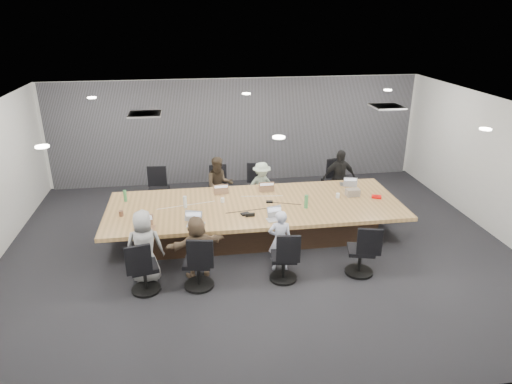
{
  "coord_description": "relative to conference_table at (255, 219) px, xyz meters",
  "views": [
    {
      "loc": [
        -1.25,
        -7.99,
        4.48
      ],
      "look_at": [
        0.0,
        0.4,
        1.05
      ],
      "focal_mm": 32.0,
      "sensor_mm": 36.0,
      "label": 1
    }
  ],
  "objects": [
    {
      "name": "floor",
      "position": [
        0.0,
        -0.5,
        -0.4
      ],
      "size": [
        10.0,
        8.0,
        0.0
      ],
      "primitive_type": "cube",
      "color": "black",
      "rests_on": "ground"
    },
    {
      "name": "ceiling",
      "position": [
        0.0,
        -0.5,
        2.4
      ],
      "size": [
        10.0,
        8.0,
        0.0
      ],
      "primitive_type": "cube",
      "color": "white",
      "rests_on": "wall_back"
    },
    {
      "name": "wall_back",
      "position": [
        0.0,
        3.5,
        1.0
      ],
      "size": [
        10.0,
        0.0,
        2.8
      ],
      "primitive_type": "cube",
      "rotation": [
        1.57,
        0.0,
        0.0
      ],
      "color": "silver",
      "rests_on": "ground"
    },
    {
      "name": "wall_front",
      "position": [
        0.0,
        -4.5,
        1.0
      ],
      "size": [
        10.0,
        0.0,
        2.8
      ],
      "primitive_type": "cube",
      "rotation": [
        -1.57,
        0.0,
        0.0
      ],
      "color": "silver",
      "rests_on": "ground"
    },
    {
      "name": "wall_right",
      "position": [
        5.0,
        -0.5,
        1.0
      ],
      "size": [
        0.0,
        8.0,
        2.8
      ],
      "primitive_type": "cube",
      "rotation": [
        1.57,
        0.0,
        -1.57
      ],
      "color": "silver",
      "rests_on": "ground"
    },
    {
      "name": "curtain",
      "position": [
        0.0,
        3.42,
        1.0
      ],
      "size": [
        9.8,
        0.04,
        2.8
      ],
      "primitive_type": "cube",
      "color": "#57565D",
      "rests_on": "ground"
    },
    {
      "name": "conference_table",
      "position": [
        0.0,
        0.0,
        0.0
      ],
      "size": [
        6.0,
        2.2,
        0.74
      ],
      "color": "#402A1D",
      "rests_on": "ground"
    },
    {
      "name": "chair_0",
      "position": [
        -2.06,
        1.7,
        0.01
      ],
      "size": [
        0.61,
        0.61,
        0.82
      ],
      "primitive_type": null,
      "rotation": [
        0.0,
        0.0,
        3.04
      ],
      "color": "black",
      "rests_on": "ground"
    },
    {
      "name": "chair_1",
      "position": [
        -0.64,
        1.7,
        -0.02
      ],
      "size": [
        0.54,
        0.54,
        0.77
      ],
      "primitive_type": null,
      "rotation": [
        0.0,
        0.0,
        3.19
      ],
      "color": "black",
      "rests_on": "ground"
    },
    {
      "name": "chair_2",
      "position": [
        0.35,
        1.7,
        -0.02
      ],
      "size": [
        0.64,
        0.64,
        0.77
      ],
      "primitive_type": null,
      "rotation": [
        0.0,
        0.0,
        2.86
      ],
      "color": "black",
      "rests_on": "ground"
    },
    {
      "name": "chair_3",
      "position": [
        2.22,
        1.7,
        0.0
      ],
      "size": [
        0.67,
        0.67,
        0.81
      ],
      "primitive_type": null,
      "rotation": [
        0.0,
        0.0,
        3.4
      ],
      "color": "black",
      "rests_on": "ground"
    },
    {
      "name": "chair_4",
      "position": [
        -2.13,
        -1.7,
        -0.02
      ],
      "size": [
        0.62,
        0.62,
        0.77
      ],
      "primitive_type": null,
      "rotation": [
        0.0,
        0.0,
        0.22
      ],
      "color": "black",
      "rests_on": "ground"
    },
    {
      "name": "chair_5",
      "position": [
        -1.23,
        -1.7,
        0.0
      ],
      "size": [
        0.64,
        0.64,
        0.81
      ],
      "primitive_type": null,
      "rotation": [
        0.0,
        0.0,
        -0.19
      ],
      "color": "black",
      "rests_on": "ground"
    },
    {
      "name": "chair_6",
      "position": [
        0.25,
        -1.7,
        -0.02
      ],
      "size": [
        0.57,
        0.57,
        0.76
      ],
      "primitive_type": null,
      "rotation": [
        0.0,
        0.0,
        -0.13
      ],
      "color": "black",
      "rests_on": "ground"
    },
    {
      "name": "chair_7",
      "position": [
        1.65,
        -1.7,
        -0.01
      ],
      "size": [
        0.65,
        0.65,
        0.79
      ],
      "primitive_type": null,
      "rotation": [
        0.0,
        0.0,
        -0.24
      ],
      "color": "black",
      "rests_on": "ground"
    },
    {
      "name": "person_1",
      "position": [
        -0.64,
        1.35,
        0.27
      ],
      "size": [
        0.71,
        0.58,
        1.35
      ],
      "primitive_type": "imported",
      "rotation": [
        0.0,
        0.0,
        6.4
      ],
      "color": "#33291E",
      "rests_on": "ground"
    },
    {
      "name": "laptop_1",
      "position": [
        -0.64,
        0.8,
        0.35
      ],
      "size": [
        0.33,
        0.23,
        0.02
      ],
      "primitive_type": "cube",
      "rotation": [
        0.0,
        0.0,
        3.2
      ],
      "color": "#8C6647",
      "rests_on": "conference_table"
    },
    {
      "name": "person_2",
      "position": [
        0.35,
        1.35,
        0.19
      ],
      "size": [
        0.85,
        0.61,
        1.18
      ],
      "primitive_type": "imported",
      "rotation": [
        0.0,
        0.0,
        6.53
      ],
      "color": "#A2B89F",
      "rests_on": "ground"
    },
    {
      "name": "laptop_2",
      "position": [
        0.35,
        0.8,
        0.35
      ],
      "size": [
        0.34,
        0.23,
        0.02
      ],
      "primitive_type": "cube",
      "rotation": [
        0.0,
        0.0,
        3.16
      ],
      "color": "#8C6647",
      "rests_on": "conference_table"
    },
    {
      "name": "person_3",
      "position": [
        2.22,
        1.35,
        0.3
      ],
      "size": [
        0.84,
        0.39,
        1.4
      ],
      "primitive_type": "imported",
      "rotation": [
        0.0,
        0.0,
        6.35
      ],
      "color": "black",
      "rests_on": "ground"
    },
    {
      "name": "laptop_3",
      "position": [
        2.22,
        0.8,
        0.35
      ],
      "size": [
        0.34,
        0.26,
        0.02
      ],
      "primitive_type": "cube",
      "rotation": [
        0.0,
        0.0,
        2.96
      ],
      "color": "#B2B2B7",
      "rests_on": "conference_table"
    },
    {
      "name": "person_4",
      "position": [
        -2.13,
        -1.35,
        0.26
      ],
      "size": [
        0.66,
        0.44,
        1.33
      ],
      "primitive_type": "imported",
      "rotation": [
        0.0,
        0.0,
        3.11
      ],
      "color": "#9B9B9B",
      "rests_on": "ground"
    },
    {
      "name": "laptop_4",
      "position": [
        -2.13,
        -0.8,
        0.35
      ],
      "size": [
        0.34,
        0.26,
        0.02
      ],
      "primitive_type": "cube",
      "rotation": [
        0.0,
        0.0,
        -0.18
      ],
      "color": "#8C6647",
      "rests_on": "conference_table"
    },
    {
      "name": "person_5",
      "position": [
        -1.23,
        -1.35,
        0.18
      ],
      "size": [
        1.13,
        0.61,
        1.16
      ],
      "primitive_type": "imported",
      "rotation": [
        0.0,
        0.0,
        3.4
      ],
      "color": "brown",
      "rests_on": "ground"
    },
    {
      "name": "laptop_5",
      "position": [
        -1.23,
        -0.8,
        0.35
      ],
      "size": [
        0.37,
        0.29,
        0.02
      ],
      "primitive_type": "cube",
      "rotation": [
        0.0,
        0.0,
        -0.22
      ],
      "color": "#B2B2B7",
      "rests_on": "conference_table"
    },
    {
      "name": "person_6",
      "position": [
        0.25,
        -1.35,
        0.19
      ],
      "size": [
        0.45,
        0.32,
        1.18
      ],
      "primitive_type": "imported",
      "rotation": [
        0.0,
        0.0,
        3.05
      ],
      "color": "silver",
      "rests_on": "ground"
    },
    {
      "name": "laptop_6",
      "position": [
        0.25,
        -0.8,
        0.35
      ],
      "size": [
        0.31,
        0.24,
        0.02
      ],
      "primitive_type": "cube",
      "rotation": [
        0.0,
        0.0,
        0.16
      ],
      "color": "#B2B2B7",
      "rests_on": "conference_table"
    },
    {
      "name": "bottle_green_left",
      "position": [
        -2.65,
        0.55,
        0.46
      ],
      "size": [
        0.07,
        0.07,
        0.24
      ],
      "primitive_type": "cylinder",
      "rotation": [
        0.0,
        0.0,
        0.04
      ],
      "color": "#439352",
      "rests_on": "conference_table"
    },
    {
      "name": "bottle_green_right",
      "position": [
        0.98,
        -0.33,
        0.48
      ],
      "size": [
        0.1,
        0.1,
        0.28
      ],
      "primitive_type": "cylinder",
      "rotation": [
        0.0,
        0.0,
        -0.42
      ],
      "color": "#439352",
      "rests_on": "conference_table"
    },
    {
      "name": "bottle_clear",
      "position": [
        -1.42,
        0.04,
        0.46
      ],
      "size": [
        0.08,
        0.08,
        0.24
      ],
      "primitive_type": "cylinder",
      "rotation": [
        0.0,
        0.0,
        0.16
      ],
      "color": "silver",
      "rests_on": "conference_table"
    },
    {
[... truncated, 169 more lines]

